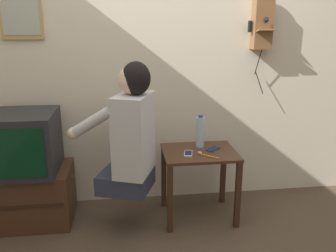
{
  "coord_description": "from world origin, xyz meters",
  "views": [
    {
      "loc": [
        -0.25,
        -1.96,
        1.53
      ],
      "look_at": [
        0.07,
        0.55,
        0.79
      ],
      "focal_mm": 38.0,
      "sensor_mm": 36.0,
      "label": 1
    }
  ],
  "objects": [
    {
      "name": "toothbrush",
      "position": [
        0.35,
        0.49,
        0.57
      ],
      "size": [
        0.14,
        0.13,
        0.02
      ],
      "rotation": [
        0.0,
        0.0,
        0.82
      ],
      "color": "orange",
      "rests_on": "side_table"
    },
    {
      "name": "water_bottle",
      "position": [
        0.35,
        0.71,
        0.69
      ],
      "size": [
        0.07,
        0.07,
        0.26
      ],
      "color": "#ADC6DB",
      "rests_on": "side_table"
    },
    {
      "name": "framed_picture",
      "position": [
        -1.0,
        0.97,
        1.64
      ],
      "size": [
        0.32,
        0.03,
        0.46
      ],
      "color": "tan"
    },
    {
      "name": "person",
      "position": [
        -0.22,
        0.47,
        0.78
      ],
      "size": [
        0.63,
        0.53,
        0.95
      ],
      "rotation": [
        0.0,
        0.0,
        1.22
      ],
      "color": "#2D3347",
      "rests_on": "ground_plane"
    },
    {
      "name": "cell_phone_held",
      "position": [
        0.22,
        0.54,
        0.57
      ],
      "size": [
        0.08,
        0.13,
        0.01
      ],
      "rotation": [
        0.0,
        0.0,
        -0.2
      ],
      "color": "silver",
      "rests_on": "side_table"
    },
    {
      "name": "wall_back",
      "position": [
        0.0,
        1.01,
        1.27
      ],
      "size": [
        6.8,
        0.05,
        2.55
      ],
      "color": "beige",
      "rests_on": "ground_plane"
    },
    {
      "name": "cell_phone_spare",
      "position": [
        0.44,
        0.63,
        0.57
      ],
      "size": [
        0.13,
        0.13,
        0.01
      ],
      "rotation": [
        0.0,
        0.0,
        -0.76
      ],
      "color": "navy",
      "rests_on": "side_table"
    },
    {
      "name": "side_table",
      "position": [
        0.32,
        0.6,
        0.45
      ],
      "size": [
        0.57,
        0.46,
        0.56
      ],
      "color": "#422819",
      "rests_on": "ground_plane"
    },
    {
      "name": "television",
      "position": [
        -1.0,
        0.68,
        0.67
      ],
      "size": [
        0.46,
        0.5,
        0.45
      ],
      "color": "#232326",
      "rests_on": "tv_stand"
    },
    {
      "name": "wall_phone_antique",
      "position": [
        0.88,
        0.92,
        1.53
      ],
      "size": [
        0.19,
        0.19,
        0.83
      ],
      "color": "brown"
    },
    {
      "name": "tv_stand",
      "position": [
        -1.0,
        0.69,
        0.22
      ],
      "size": [
        0.62,
        0.46,
        0.44
      ],
      "color": "#422819",
      "rests_on": "ground_plane"
    }
  ]
}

